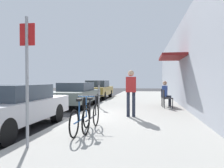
% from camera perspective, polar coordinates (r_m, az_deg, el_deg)
% --- Properties ---
extents(ground_plane, '(60.00, 60.00, 0.00)m').
position_cam_1_polar(ground_plane, '(8.38, -10.19, -9.00)').
color(ground_plane, '#2D2D30').
extents(sidewalk_slab, '(4.50, 32.00, 0.12)m').
position_cam_1_polar(sidewalk_slab, '(9.89, 6.31, -7.09)').
color(sidewalk_slab, '#9E9B93').
rests_on(sidewalk_slab, ground_plane).
extents(building_facade, '(1.40, 32.00, 4.53)m').
position_cam_1_polar(building_facade, '(10.00, 20.24, 5.61)').
color(building_facade, '#999EA8').
rests_on(building_facade, ground_plane).
extents(parked_car_0, '(1.80, 4.40, 1.32)m').
position_cam_1_polar(parked_car_0, '(6.86, -25.11, -5.45)').
color(parked_car_0, '#B7B7BC').
rests_on(parked_car_0, ground_plane).
extents(parked_car_1, '(1.80, 4.40, 1.32)m').
position_cam_1_polar(parked_car_1, '(11.93, -9.61, -2.64)').
color(parked_car_1, '#47514C').
rests_on(parked_car_1, ground_plane).
extents(parked_car_2, '(1.80, 4.40, 1.43)m').
position_cam_1_polar(parked_car_2, '(16.93, -3.89, -1.39)').
color(parked_car_2, '#A58433').
rests_on(parked_car_2, ground_plane).
extents(parking_meter, '(0.12, 0.10, 1.32)m').
position_cam_1_polar(parking_meter, '(10.43, -3.50, -2.10)').
color(parking_meter, slate).
rests_on(parking_meter, sidewalk_slab).
extents(street_sign, '(0.32, 0.06, 2.60)m').
position_cam_1_polar(street_sign, '(4.59, -21.62, 3.19)').
color(street_sign, gray).
rests_on(street_sign, sidewalk_slab).
extents(bicycle_0, '(0.46, 1.71, 0.90)m').
position_cam_1_polar(bicycle_0, '(5.61, -8.21, -9.05)').
color(bicycle_0, black).
rests_on(bicycle_0, sidewalk_slab).
extents(bicycle_1, '(0.46, 1.71, 0.90)m').
position_cam_1_polar(bicycle_1, '(5.85, -5.48, -8.62)').
color(bicycle_1, black).
rests_on(bicycle_1, sidewalk_slab).
extents(cafe_chair_0, '(0.49, 0.49, 0.87)m').
position_cam_1_polar(cafe_chair_0, '(10.63, 14.16, -3.49)').
color(cafe_chair_0, black).
rests_on(cafe_chair_0, sidewalk_slab).
extents(cafe_chair_1, '(0.54, 0.54, 0.87)m').
position_cam_1_polar(cafe_chair_1, '(11.47, 13.81, -3.16)').
color(cafe_chair_1, black).
rests_on(cafe_chair_1, sidewalk_slab).
extents(seated_patron_1, '(0.50, 0.45, 1.29)m').
position_cam_1_polar(seated_patron_1, '(11.44, 14.12, -2.20)').
color(seated_patron_1, '#232838').
rests_on(seated_patron_1, sidewalk_slab).
extents(pedestrian_standing, '(0.36, 0.22, 1.70)m').
position_cam_1_polar(pedestrian_standing, '(7.86, 5.06, -1.44)').
color(pedestrian_standing, '#232838').
rests_on(pedestrian_standing, sidewalk_slab).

